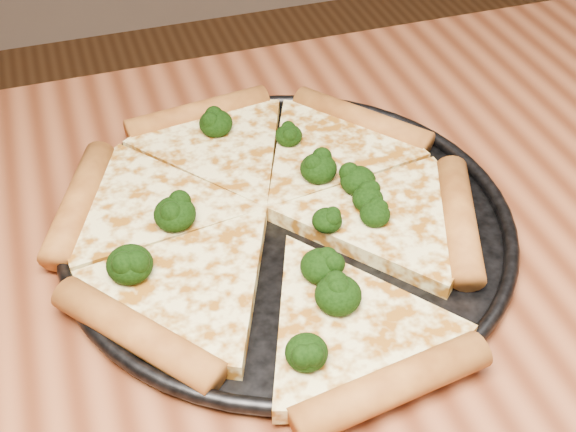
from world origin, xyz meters
name	(u,v)px	position (x,y,z in m)	size (l,w,h in m)	color
pizza_pan	(288,223)	(0.09, 0.13, 0.76)	(0.39, 0.39, 0.02)	black
pizza	(270,215)	(0.07, 0.14, 0.77)	(0.39, 0.41, 0.03)	#FFF09C
broccoli_florets	(276,220)	(0.07, 0.12, 0.78)	(0.24, 0.32, 0.03)	black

